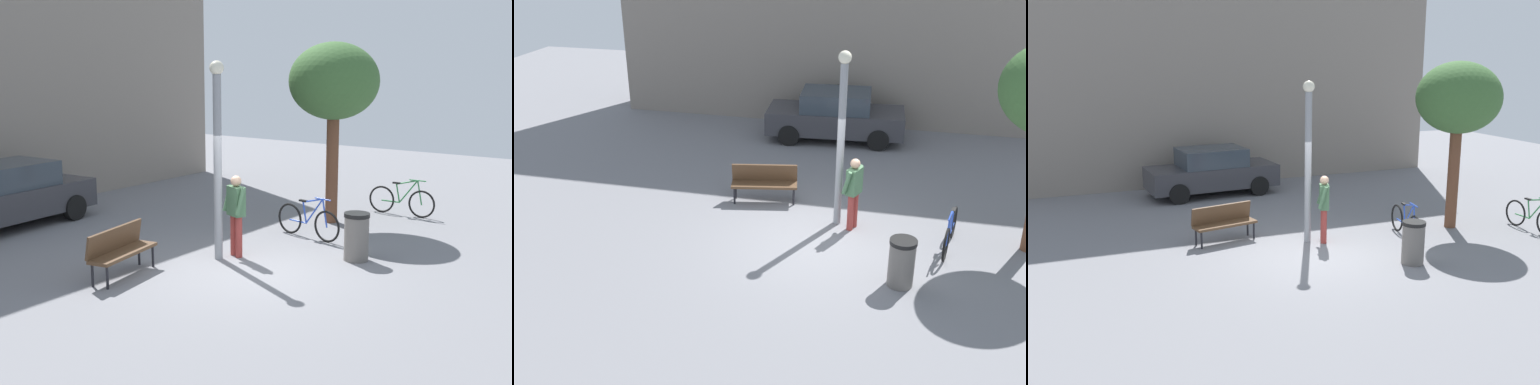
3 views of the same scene
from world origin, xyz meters
TOP-DOWN VIEW (x-y plane):
  - ground_plane at (0.00, 0.00)m, footprint 36.00×36.00m
  - lamppost at (0.23, 0.96)m, footprint 0.28×0.28m
  - person_by_lamppost at (0.58, 0.79)m, footprint 0.44×0.63m
  - park_bench at (-1.69, 1.75)m, footprint 1.66×0.78m
  - plaza_tree at (4.31, 0.70)m, footprint 2.17×2.17m
  - bicycle_green at (6.04, -0.40)m, footprint 0.08×1.81m
  - bicycle_blue at (2.69, 0.37)m, footprint 0.35×1.79m
  - parked_car_charcoal at (-0.69, 6.72)m, footprint 4.31×2.06m
  - trash_bin at (1.77, -1.32)m, footprint 0.52×0.52m

SIDE VIEW (x-z plane):
  - ground_plane at x=0.00m, z-range 0.00..0.00m
  - bicycle_green at x=6.04m, z-range -0.10..0.87m
  - bicycle_blue at x=2.69m, z-range -0.10..0.87m
  - trash_bin at x=1.77m, z-range 0.00..0.97m
  - park_bench at x=-1.69m, z-range 0.08..1.01m
  - parked_car_charcoal at x=-0.69m, z-range 0.00..1.55m
  - person_by_lamppost at x=0.58m, z-range 0.13..1.80m
  - lamppost at x=0.23m, z-range 0.22..4.16m
  - plaza_tree at x=4.31m, z-range 1.21..5.59m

